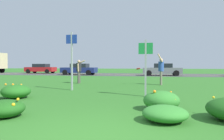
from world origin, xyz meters
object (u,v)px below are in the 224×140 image
at_px(sign_post_near_path, 72,55).
at_px(person_catcher_blue_shirt, 161,69).
at_px(person_thrower_dark_shirt, 79,69).
at_px(car_gray_center_left, 162,69).
at_px(sign_post_by_roadside, 146,62).
at_px(car_navy_center_right, 79,69).
at_px(car_red_rightmost, 41,68).
at_px(frisbee_red, 138,69).

relative_size(sign_post_near_path, person_catcher_blue_shirt, 1.47).
bearing_deg(person_thrower_dark_shirt, sign_post_near_path, -75.33).
height_order(person_catcher_blue_shirt, car_gray_center_left, person_catcher_blue_shirt).
xyz_separation_m(sign_post_by_roadside, person_thrower_dark_shirt, (-4.67, 5.27, -0.42)).
bearing_deg(car_navy_center_right, sign_post_by_roadside, -62.60).
xyz_separation_m(sign_post_by_roadside, car_gray_center_left, (1.49, 17.29, -0.64)).
bearing_deg(car_red_rightmost, frisbee_red, -44.89).
xyz_separation_m(person_catcher_blue_shirt, car_navy_center_right, (-9.78, 12.21, -0.28)).
bearing_deg(car_navy_center_right, person_catcher_blue_shirt, -51.32).
xyz_separation_m(sign_post_by_roadside, person_catcher_blue_shirt, (0.82, 5.08, -0.36)).
distance_m(sign_post_near_path, person_thrower_dark_shirt, 4.02).
bearing_deg(car_navy_center_right, frisbee_red, -55.43).
distance_m(sign_post_by_roadside, car_navy_center_right, 19.49).
xyz_separation_m(sign_post_by_roadside, car_navy_center_right, (-8.96, 17.29, -0.64)).
relative_size(sign_post_by_roadside, frisbee_red, 8.13).
bearing_deg(car_red_rightmost, sign_post_by_roadside, -51.85).
height_order(sign_post_by_roadside, car_navy_center_right, sign_post_by_roadside).
xyz_separation_m(person_thrower_dark_shirt, frisbee_red, (4.05, -0.09, 0.06)).
bearing_deg(sign_post_by_roadside, car_red_rightmost, 128.15).
xyz_separation_m(sign_post_near_path, frisbee_red, (3.06, 3.72, -0.72)).
height_order(person_thrower_dark_shirt, car_navy_center_right, person_thrower_dark_shirt).
bearing_deg(frisbee_red, sign_post_near_path, -129.38).
bearing_deg(frisbee_red, car_red_rightmost, 135.11).
bearing_deg(person_catcher_blue_shirt, sign_post_by_roadside, -99.14).
bearing_deg(car_gray_center_left, car_red_rightmost, 168.34).
xyz_separation_m(car_navy_center_right, car_red_rightmost, (-7.54, 3.71, 0.00)).
relative_size(sign_post_near_path, sign_post_by_roadside, 1.28).
bearing_deg(frisbee_red, car_navy_center_right, 124.57).
distance_m(sign_post_near_path, car_red_rightmost, 23.40).
distance_m(sign_post_by_roadside, person_catcher_blue_shirt, 5.16).
relative_size(person_catcher_blue_shirt, car_navy_center_right, 0.44).
bearing_deg(person_catcher_blue_shirt, car_gray_center_left, 86.87).
bearing_deg(car_red_rightmost, car_gray_center_left, -11.66).
bearing_deg(frisbee_red, person_thrower_dark_shirt, 178.74).
distance_m(person_catcher_blue_shirt, car_navy_center_right, 15.65).
bearing_deg(sign_post_by_roadside, person_catcher_blue_shirt, 80.86).
bearing_deg(sign_post_near_path, frisbee_red, 50.62).
xyz_separation_m(car_gray_center_left, car_navy_center_right, (-10.45, 0.00, 0.00)).
bearing_deg(sign_post_near_path, car_navy_center_right, 108.47).
height_order(sign_post_by_roadside, car_gray_center_left, sign_post_by_roadside).
height_order(sign_post_near_path, frisbee_red, sign_post_near_path).
distance_m(person_thrower_dark_shirt, frisbee_red, 4.06).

